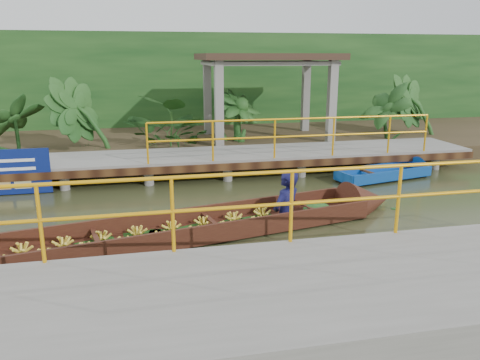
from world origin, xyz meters
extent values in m
plane|color=#303219|center=(0.00, 0.00, 0.00)|extent=(80.00, 80.00, 0.00)
cube|color=#322919|center=(0.00, 7.50, 0.23)|extent=(30.00, 8.00, 0.45)
cube|color=slate|center=(0.00, 3.50, 0.50)|extent=(16.00, 2.00, 0.15)
cube|color=black|center=(0.00, 2.50, 0.42)|extent=(16.00, 0.12, 0.18)
cylinder|color=orange|center=(2.75, 2.55, 1.57)|extent=(7.50, 0.05, 0.05)
cylinder|color=orange|center=(2.75, 2.55, 1.12)|extent=(7.50, 0.05, 0.05)
cylinder|color=orange|center=(2.75, 2.55, 1.07)|extent=(0.05, 0.05, 1.00)
cylinder|color=slate|center=(-4.00, 2.70, 0.22)|extent=(0.24, 0.24, 0.55)
cylinder|color=slate|center=(-4.00, 4.30, 0.22)|extent=(0.24, 0.24, 0.55)
cylinder|color=slate|center=(-2.00, 2.70, 0.22)|extent=(0.24, 0.24, 0.55)
cylinder|color=slate|center=(-2.00, 4.30, 0.22)|extent=(0.24, 0.24, 0.55)
cylinder|color=slate|center=(0.00, 2.70, 0.22)|extent=(0.24, 0.24, 0.55)
cylinder|color=slate|center=(0.00, 4.30, 0.22)|extent=(0.24, 0.24, 0.55)
cylinder|color=slate|center=(2.00, 2.70, 0.22)|extent=(0.24, 0.24, 0.55)
cylinder|color=slate|center=(2.00, 4.30, 0.22)|extent=(0.24, 0.24, 0.55)
cylinder|color=slate|center=(4.00, 2.70, 0.22)|extent=(0.24, 0.24, 0.55)
cylinder|color=slate|center=(4.00, 4.30, 0.22)|extent=(0.24, 0.24, 0.55)
cylinder|color=slate|center=(6.00, 2.70, 0.22)|extent=(0.24, 0.24, 0.55)
cylinder|color=slate|center=(6.00, 4.30, 0.22)|extent=(0.24, 0.24, 0.55)
cylinder|color=slate|center=(0.00, 2.70, 0.22)|extent=(0.24, 0.24, 0.55)
cube|color=slate|center=(1.00, -4.20, 0.30)|extent=(18.00, 2.40, 0.70)
cylinder|color=orange|center=(1.00, -3.05, 1.65)|extent=(10.00, 0.05, 0.05)
cylinder|color=orange|center=(1.00, -3.05, 1.20)|extent=(10.00, 0.05, 0.05)
cylinder|color=orange|center=(1.00, -3.05, 1.15)|extent=(0.05, 0.05, 1.00)
cube|color=slate|center=(1.20, 5.10, 1.60)|extent=(0.25, 0.25, 2.80)
cube|color=slate|center=(4.80, 5.10, 1.60)|extent=(0.25, 0.25, 2.80)
cube|color=slate|center=(1.20, 7.50, 1.60)|extent=(0.25, 0.25, 2.80)
cube|color=slate|center=(4.80, 7.50, 1.60)|extent=(0.25, 0.25, 2.80)
cube|color=slate|center=(3.00, 6.30, 2.90)|extent=(4.00, 2.60, 0.12)
cube|color=#37251B|center=(3.00, 6.30, 3.10)|extent=(4.40, 3.00, 0.20)
cube|color=#123A14|center=(0.00, 10.00, 2.00)|extent=(30.00, 0.80, 4.00)
cube|color=#33140E|center=(-0.95, -1.10, 0.06)|extent=(8.17, 2.69, 0.06)
cube|color=#33140E|center=(-1.06, -0.60, 0.20)|extent=(7.97, 1.75, 0.35)
cube|color=#33140E|center=(-0.85, -1.59, 0.20)|extent=(7.97, 1.75, 0.35)
cone|color=#33140E|center=(3.48, -0.15, 0.14)|extent=(1.20, 1.17, 0.98)
ellipsoid|color=#123A14|center=(2.23, -0.42, 0.16)|extent=(0.65, 0.56, 0.26)
imported|color=#10103B|center=(1.53, -0.57, 1.04)|extent=(0.83, 0.78, 1.90)
cube|color=navy|center=(5.00, 1.98, 0.09)|extent=(2.67, 1.33, 0.09)
cube|color=navy|center=(4.91, 2.35, 0.19)|extent=(2.50, 0.63, 0.26)
cube|color=navy|center=(5.08, 1.61, 0.19)|extent=(2.50, 0.63, 0.26)
cube|color=navy|center=(3.75, 1.69, 0.19)|extent=(0.22, 0.76, 0.26)
cone|color=navy|center=(6.41, 2.31, 0.14)|extent=(0.66, 0.81, 0.72)
cube|color=black|center=(4.58, 1.88, 0.22)|extent=(0.26, 0.77, 0.04)
imported|color=#123A14|center=(-4.62, 5.30, 1.41)|extent=(1.54, 1.54, 1.92)
imported|color=#123A14|center=(-2.62, 5.30, 1.41)|extent=(1.54, 1.54, 1.92)
imported|color=#123A14|center=(-0.12, 5.30, 1.41)|extent=(1.54, 1.54, 1.92)
imported|color=#123A14|center=(1.88, 5.30, 1.41)|extent=(1.54, 1.54, 1.92)
imported|color=#123A14|center=(6.88, 5.30, 1.41)|extent=(1.54, 1.54, 1.92)
imported|color=#123A14|center=(8.38, 5.30, 1.41)|extent=(1.54, 1.54, 1.92)
camera|label=1|loc=(-1.15, -8.79, 3.14)|focal=35.00mm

